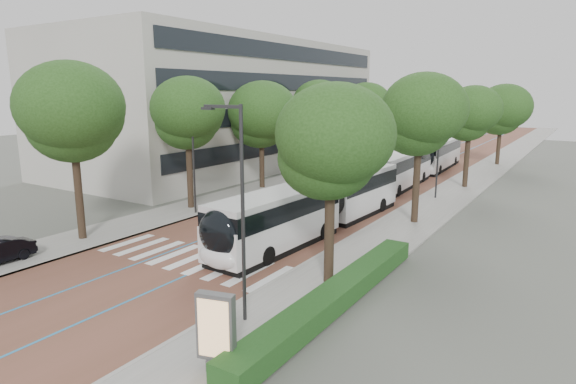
% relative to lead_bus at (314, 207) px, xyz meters
% --- Properties ---
extents(ground, '(160.00, 160.00, 0.00)m').
position_rel_lead_bus_xyz_m(ground, '(-3.19, -8.57, -1.63)').
color(ground, '#51544C').
rests_on(ground, ground).
extents(road, '(11.00, 140.00, 0.02)m').
position_rel_lead_bus_xyz_m(road, '(-3.19, 31.43, -1.62)').
color(road, brown).
rests_on(road, ground).
extents(sidewalk_left, '(4.00, 140.00, 0.12)m').
position_rel_lead_bus_xyz_m(sidewalk_left, '(-10.69, 31.43, -1.57)').
color(sidewalk_left, gray).
rests_on(sidewalk_left, ground).
extents(sidewalk_right, '(4.00, 140.00, 0.12)m').
position_rel_lead_bus_xyz_m(sidewalk_right, '(4.31, 31.43, -1.57)').
color(sidewalk_right, gray).
rests_on(sidewalk_right, ground).
extents(kerb_left, '(0.20, 140.00, 0.14)m').
position_rel_lead_bus_xyz_m(kerb_left, '(-8.79, 31.43, -1.57)').
color(kerb_left, gray).
rests_on(kerb_left, ground).
extents(kerb_right, '(0.20, 140.00, 0.14)m').
position_rel_lead_bus_xyz_m(kerb_right, '(2.41, 31.43, -1.57)').
color(kerb_right, gray).
rests_on(kerb_right, ground).
extents(zebra_crossing, '(10.55, 3.60, 0.01)m').
position_rel_lead_bus_xyz_m(zebra_crossing, '(-2.99, -7.57, -1.60)').
color(zebra_crossing, silver).
rests_on(zebra_crossing, ground).
extents(lane_line_left, '(0.12, 126.00, 0.01)m').
position_rel_lead_bus_xyz_m(lane_line_left, '(-4.79, 31.43, -1.60)').
color(lane_line_left, teal).
rests_on(lane_line_left, road).
extents(lane_line_right, '(0.12, 126.00, 0.01)m').
position_rel_lead_bus_xyz_m(lane_line_right, '(-1.59, 31.43, -1.60)').
color(lane_line_right, teal).
rests_on(lane_line_right, road).
extents(office_building, '(18.11, 40.00, 14.00)m').
position_rel_lead_bus_xyz_m(office_building, '(-22.67, 19.43, 5.37)').
color(office_building, '#99978E').
rests_on(office_building, ground).
extents(hedge, '(1.20, 14.00, 0.80)m').
position_rel_lead_bus_xyz_m(hedge, '(5.91, -8.57, -1.11)').
color(hedge, '#1B4216').
rests_on(hedge, sidewalk_right).
extents(streetlight_near, '(1.82, 0.20, 8.00)m').
position_rel_lead_bus_xyz_m(streetlight_near, '(3.43, -11.57, 3.19)').
color(streetlight_near, '#2A2A2C').
rests_on(streetlight_near, sidewalk_right).
extents(streetlight_far, '(1.82, 0.20, 8.00)m').
position_rel_lead_bus_xyz_m(streetlight_far, '(3.43, 13.43, 3.19)').
color(streetlight_far, '#2A2A2C').
rests_on(streetlight_far, sidewalk_right).
extents(lamp_post_left, '(0.14, 0.14, 8.00)m').
position_rel_lead_bus_xyz_m(lamp_post_left, '(-9.29, -0.57, 2.49)').
color(lamp_post_left, '#2A2A2C').
rests_on(lamp_post_left, sidewalk_left).
extents(trees_left, '(6.20, 60.92, 9.61)m').
position_rel_lead_bus_xyz_m(trees_left, '(-10.69, 18.02, 4.98)').
color(trees_left, black).
rests_on(trees_left, ground).
extents(trees_right, '(6.05, 47.57, 9.13)m').
position_rel_lead_bus_xyz_m(trees_right, '(4.51, 16.14, 4.74)').
color(trees_right, black).
rests_on(trees_right, ground).
extents(lead_bus, '(3.42, 18.50, 3.20)m').
position_rel_lead_bus_xyz_m(lead_bus, '(0.00, 0.00, 0.00)').
color(lead_bus, black).
rests_on(lead_bus, ground).
extents(bus_queued_0, '(2.93, 12.47, 3.20)m').
position_rel_lead_bus_xyz_m(bus_queued_0, '(-0.54, 15.87, -0.00)').
color(bus_queued_0, silver).
rests_on(bus_queued_0, ground).
extents(bus_queued_1, '(2.96, 12.48, 3.20)m').
position_rel_lead_bus_xyz_m(bus_queued_1, '(-0.68, 28.49, -0.00)').
color(bus_queued_1, silver).
rests_on(bus_queued_1, ground).
extents(ad_panel, '(1.25, 0.63, 2.51)m').
position_rel_lead_bus_xyz_m(ad_panel, '(4.93, -14.68, -0.19)').
color(ad_panel, '#59595B').
rests_on(ad_panel, sidewalk_right).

